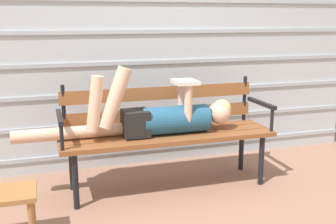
# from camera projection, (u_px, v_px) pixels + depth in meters

# --- Properties ---
(ground_plane) EXTENTS (12.00, 12.00, 0.00)m
(ground_plane) POSITION_uv_depth(u_px,v_px,m) (175.00, 196.00, 3.22)
(ground_plane) COLOR #936B56
(house_siding) EXTENTS (4.31, 0.08, 2.22)m
(house_siding) POSITION_uv_depth(u_px,v_px,m) (147.00, 47.00, 3.76)
(house_siding) COLOR #B2BCC6
(house_siding) RESTS_ON ground
(park_bench) EXTENTS (1.73, 0.48, 0.86)m
(park_bench) POSITION_uv_depth(u_px,v_px,m) (166.00, 127.00, 3.35)
(park_bench) COLOR brown
(park_bench) RESTS_ON ground
(reclining_person) EXTENTS (1.74, 0.26, 0.57)m
(reclining_person) POSITION_uv_depth(u_px,v_px,m) (157.00, 116.00, 3.24)
(reclining_person) COLOR #23567A
(footstool) EXTENTS (0.39, 0.30, 0.36)m
(footstool) POSITION_uv_depth(u_px,v_px,m) (4.00, 203.00, 2.46)
(footstool) COLOR #9E6638
(footstool) RESTS_ON ground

